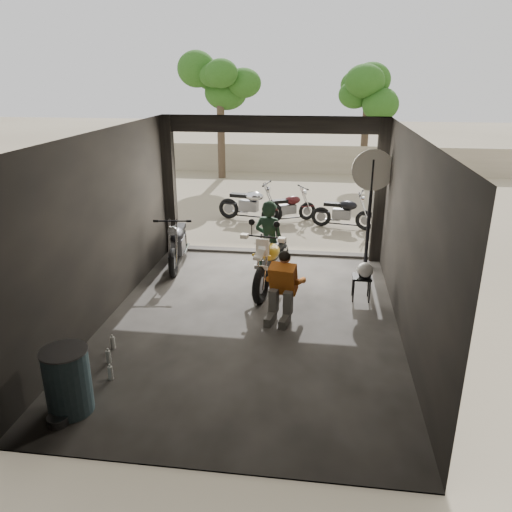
% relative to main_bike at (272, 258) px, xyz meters
% --- Properties ---
extents(ground, '(80.00, 80.00, 0.00)m').
position_rel_main_bike_xyz_m(ground, '(-0.20, -1.49, -0.65)').
color(ground, '#7A6D56').
rests_on(ground, ground).
extents(garage, '(7.00, 7.13, 3.20)m').
position_rel_main_bike_xyz_m(garage, '(-0.20, -0.94, 0.63)').
color(garage, '#2D2B28').
rests_on(garage, ground).
extents(boundary_wall, '(18.00, 0.30, 1.20)m').
position_rel_main_bike_xyz_m(boundary_wall, '(-0.20, 12.51, -0.05)').
color(boundary_wall, gray).
rests_on(boundary_wall, ground).
extents(tree_left, '(2.20, 2.20, 5.60)m').
position_rel_main_bike_xyz_m(tree_left, '(-3.20, 11.01, 3.34)').
color(tree_left, '#382B1E').
rests_on(tree_left, ground).
extents(tree_right, '(2.20, 2.20, 5.00)m').
position_rel_main_bike_xyz_m(tree_right, '(2.60, 12.51, 2.91)').
color(tree_right, '#382B1E').
rests_on(tree_right, ground).
extents(main_bike, '(1.14, 2.05, 1.29)m').
position_rel_main_bike_xyz_m(main_bike, '(0.00, 0.00, 0.00)').
color(main_bike, silver).
rests_on(main_bike, ground).
extents(left_bike, '(0.96, 1.85, 1.20)m').
position_rel_main_bike_xyz_m(left_bike, '(-2.20, 1.01, -0.05)').
color(left_bike, black).
rests_on(left_bike, ground).
extents(outside_bike_a, '(1.81, 1.01, 1.15)m').
position_rel_main_bike_xyz_m(outside_bike_a, '(-1.13, 4.81, -0.07)').
color(outside_bike_a, black).
rests_on(outside_bike_a, ground).
extents(outside_bike_b, '(1.59, 1.24, 1.00)m').
position_rel_main_bike_xyz_m(outside_bike_b, '(-0.00, 4.82, -0.15)').
color(outside_bike_b, '#3B0E10').
rests_on(outside_bike_b, ground).
extents(outside_bike_c, '(1.64, 0.91, 1.05)m').
position_rel_main_bike_xyz_m(outside_bike_c, '(1.53, 4.39, -0.12)').
color(outside_bike_c, black).
rests_on(outside_bike_c, ground).
extents(rider, '(0.73, 0.61, 1.72)m').
position_rel_main_bike_xyz_m(rider, '(-0.10, 0.35, 0.21)').
color(rider, black).
rests_on(rider, ground).
extents(mechanic, '(0.74, 0.91, 1.17)m').
position_rel_main_bike_xyz_m(mechanic, '(0.30, -1.34, -0.06)').
color(mechanic, '#BD5F19').
rests_on(mechanic, ground).
extents(stool, '(0.35, 0.35, 0.49)m').
position_rel_main_bike_xyz_m(stool, '(1.73, -0.34, -0.23)').
color(stool, black).
rests_on(stool, ground).
extents(helmet, '(0.36, 0.37, 0.29)m').
position_rel_main_bike_xyz_m(helmet, '(1.77, -0.38, -0.01)').
color(helmet, silver).
rests_on(helmet, stool).
extents(oil_drum, '(0.73, 0.73, 0.88)m').
position_rel_main_bike_xyz_m(oil_drum, '(-2.12, -4.21, -0.21)').
color(oil_drum, '#395661').
rests_on(oil_drum, ground).
extents(sign_post, '(0.87, 0.08, 2.61)m').
position_rel_main_bike_xyz_m(sign_post, '(1.94, 1.38, 1.13)').
color(sign_post, black).
rests_on(sign_post, ground).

